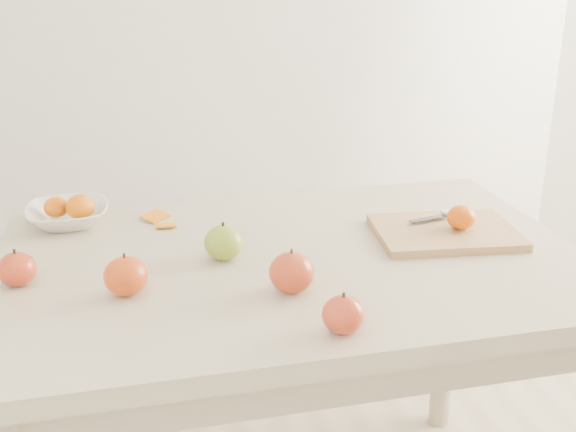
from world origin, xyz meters
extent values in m
cube|color=#C0AF91|center=(0.00, 0.00, 0.73)|extent=(1.20, 0.80, 0.04)
cylinder|color=#BCAA8E|center=(-0.54, 0.34, 0.35)|extent=(0.06, 0.06, 0.71)
cylinder|color=#BCAA8E|center=(0.54, 0.34, 0.35)|extent=(0.06, 0.06, 0.71)
cube|color=tan|center=(0.35, 0.03, 0.76)|extent=(0.33, 0.26, 0.02)
ellipsoid|color=#CF5D07|center=(0.38, 0.02, 0.80)|extent=(0.06, 0.06, 0.05)
imported|color=white|center=(-0.46, 0.30, 0.77)|extent=(0.19, 0.19, 0.05)
ellipsoid|color=#E55308|center=(-0.49, 0.31, 0.79)|extent=(0.05, 0.05, 0.05)
ellipsoid|color=orange|center=(-0.43, 0.28, 0.80)|extent=(0.06, 0.06, 0.06)
cube|color=#CE6E0E|center=(-0.26, 0.28, 0.75)|extent=(0.07, 0.07, 0.01)
cube|color=orange|center=(-0.24, 0.23, 0.75)|extent=(0.05, 0.04, 0.01)
cube|color=white|center=(0.41, 0.10, 0.78)|extent=(0.08, 0.03, 0.01)
cube|color=#323539|center=(0.33, 0.07, 0.78)|extent=(0.10, 0.03, 0.00)
ellipsoid|color=#57861C|center=(-0.14, 0.02, 0.79)|extent=(0.08, 0.08, 0.07)
ellipsoid|color=maroon|center=(-0.04, -0.16, 0.79)|extent=(0.09, 0.09, 0.08)
ellipsoid|color=#99120C|center=(0.00, -0.32, 0.78)|extent=(0.07, 0.07, 0.06)
ellipsoid|color=maroon|center=(-0.54, -0.01, 0.78)|extent=(0.07, 0.07, 0.07)
ellipsoid|color=#A51504|center=(-0.34, -0.10, 0.79)|extent=(0.08, 0.08, 0.07)
camera|label=1|loc=(-0.34, -1.33, 1.35)|focal=45.00mm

